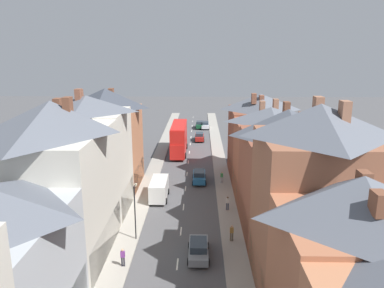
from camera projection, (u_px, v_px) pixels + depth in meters
pavement_left at (154, 169)px, 57.35m from camera, size 2.20×104.00×0.14m
pavement_right at (221, 170)px, 57.13m from camera, size 2.20×104.00×0.14m
centre_line_dashes at (187, 174)px, 55.32m from camera, size 0.14×97.80×0.01m
terrace_row_left at (53, 192)px, 30.76m from camera, size 8.00×46.29×14.18m
terrace_row_right at (298, 193)px, 31.62m from camera, size 8.00×53.60×14.62m
double_decker_bus_lead at (179, 138)px, 65.46m from camera, size 2.74×10.80×5.30m
car_parked_left_a at (200, 125)px, 87.24m from camera, size 1.90×4.16×1.69m
car_parked_right_a at (200, 137)px, 75.28m from camera, size 1.90×4.39×1.69m
car_parked_left_b at (198, 249)px, 32.98m from camera, size 1.90×4.51×1.58m
car_far_grey at (199, 176)px, 51.76m from camera, size 1.90×4.55×1.69m
car_parked_right_b at (205, 125)px, 86.99m from camera, size 1.90×4.39×1.67m
delivery_van at (159, 189)px, 45.79m from camera, size 2.20×5.20×2.41m
pedestrian_near_right at (123, 257)px, 31.30m from camera, size 0.36×0.22×1.61m
pedestrian_mid_left at (232, 232)px, 35.48m from camera, size 0.36×0.22×1.61m
pedestrian_mid_right at (228, 203)px, 42.37m from camera, size 0.36×0.22×1.61m
pedestrian_far_left at (222, 177)px, 50.97m from camera, size 0.36×0.22×1.61m
street_lamp at (135, 208)px, 35.49m from camera, size 0.20×1.12×5.50m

